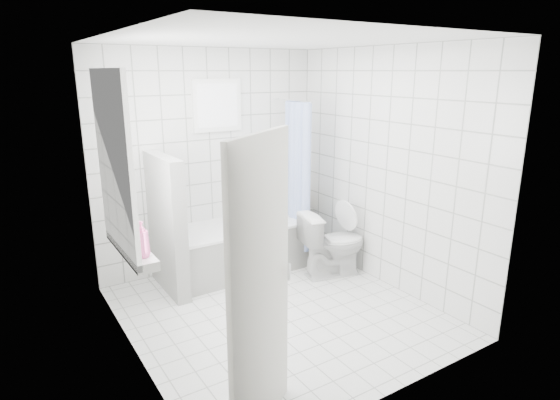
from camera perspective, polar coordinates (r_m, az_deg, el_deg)
ground at (r=4.83m, az=-0.27°, el=-13.48°), size 3.00×3.00×0.00m
ceiling at (r=4.23m, az=-0.32°, el=19.01°), size 3.00×3.00×0.00m
wall_back at (r=5.65m, az=-8.46°, el=4.71°), size 2.80×0.02×2.60m
wall_front at (r=3.24m, az=14.06°, el=-3.74°), size 2.80×0.02×2.60m
wall_left at (r=3.82m, az=-18.35°, el=-1.12°), size 0.02×3.00×2.60m
wall_right at (r=5.22m, az=12.85°, el=3.60°), size 0.02×3.00×2.60m
window_left at (r=4.05m, az=-19.18°, el=4.09°), size 0.01×0.90×1.40m
window_back at (r=5.57m, az=-7.58°, el=11.34°), size 0.50×0.01×0.50m
window_sill at (r=4.25m, az=-17.71°, el=-5.64°), size 0.18×1.02×0.08m
door at (r=2.99m, az=-2.38°, el=-11.12°), size 0.68×0.48×2.00m
bathtub at (r=5.66m, az=-5.13°, el=-5.80°), size 1.62×0.77×0.58m
partition_wall at (r=5.15m, az=-13.65°, el=-2.96°), size 0.15×0.85×1.50m
tiled_ledge at (r=6.36m, az=1.95°, el=-3.46°), size 0.40×0.24×0.55m
toilet at (r=5.53m, az=6.48°, el=-5.29°), size 0.83×0.58×0.78m
curtain_rod at (r=5.65m, az=1.46°, el=12.03°), size 0.02×0.80×0.02m
shower_curtain at (r=5.67m, az=2.13°, el=2.83°), size 0.14×0.48×1.78m
tub_faucet at (r=5.82m, az=-5.92°, el=0.56°), size 0.18×0.06×0.06m
sill_bottles at (r=4.14m, az=-17.49°, el=-3.89°), size 0.19×0.76×0.30m
ledge_bottles at (r=6.21m, az=2.15°, el=-0.20°), size 0.18×0.17×0.23m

